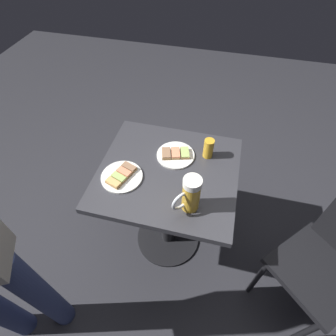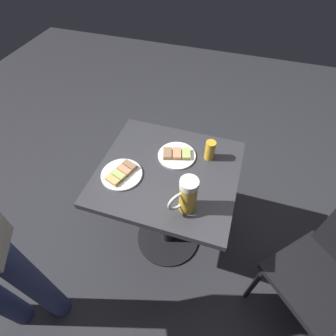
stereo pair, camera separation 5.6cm
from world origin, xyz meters
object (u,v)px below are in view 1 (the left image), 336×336
(beer_mug, at_px, (190,195))
(cafe_chair, at_px, (332,259))
(plate_far, at_px, (122,176))
(beer_glass_small, at_px, (208,148))
(plate_near, at_px, (176,154))

(beer_mug, bearing_deg, cafe_chair, -89.04)
(beer_mug, bearing_deg, plate_far, 76.03)
(beer_glass_small, height_order, cafe_chair, cafe_chair)
(plate_far, relative_size, cafe_chair, 0.22)
(plate_near, relative_size, plate_far, 0.97)
(plate_near, bearing_deg, beer_mug, -156.37)
(beer_mug, xyz_separation_m, cafe_chair, (0.01, -0.71, -0.31))
(plate_near, xyz_separation_m, beer_mug, (-0.30, -0.13, 0.09))
(beer_mug, bearing_deg, beer_glass_small, -5.89)
(plate_near, height_order, cafe_chair, cafe_chair)
(beer_mug, relative_size, cafe_chair, 0.21)
(plate_far, bearing_deg, beer_glass_small, -57.40)
(plate_near, relative_size, cafe_chair, 0.22)
(beer_glass_small, bearing_deg, cafe_chair, -115.97)
(beer_mug, relative_size, beer_glass_small, 1.75)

